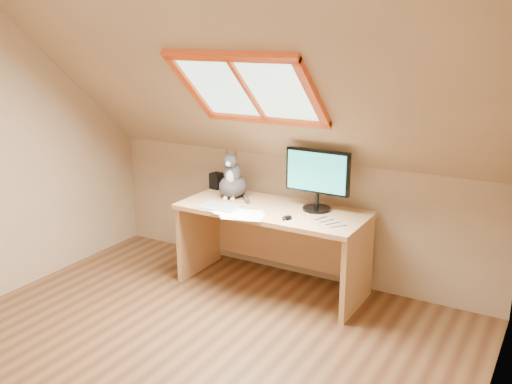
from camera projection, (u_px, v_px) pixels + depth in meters
The scene contains 10 objects.
ground at pixel (162, 373), 3.47m from camera, with size 3.50×3.50×0.00m, color brown.
room_shell at pixel (139, 145), 3.00m from camera, with size 3.52×3.52×2.41m.
desk at pixel (276, 231), 4.54m from camera, with size 1.48×0.65×0.68m.
monitor at pixel (317, 176), 4.30m from camera, with size 0.51×0.22×0.47m.
cat at pixel (233, 180), 4.66m from camera, with size 0.27×0.31×0.41m.
desk_speaker at pixel (217, 181), 4.95m from camera, with size 0.10×0.10×0.14m, color black.
graphics_tablet at pixel (220, 207), 4.44m from camera, with size 0.30×0.21×0.01m, color #B2B2B7.
mouse at pixel (287, 218), 4.16m from camera, with size 0.05×0.09×0.03m, color black.
papers at pixel (243, 214), 4.26m from camera, with size 0.35×0.30×0.01m.
cables at pixel (316, 221), 4.12m from camera, with size 0.51×0.26×0.01m.
Camera 1 is at (2.01, -2.34, 2.02)m, focal length 40.00 mm.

